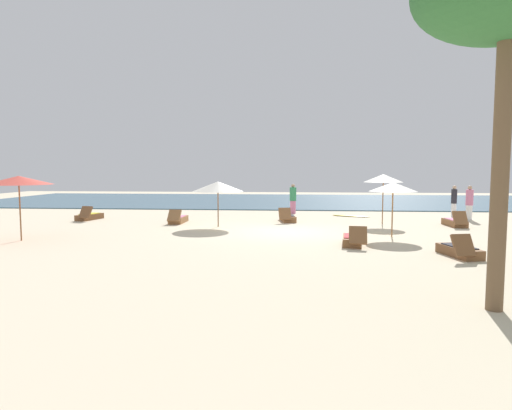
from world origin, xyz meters
TOP-DOWN VIEW (x-y plane):
  - ground_plane at (0.00, 0.00)m, footprint 60.00×60.00m
  - ocean_water at (0.00, 17.00)m, footprint 48.00×16.00m
  - umbrella_0 at (3.89, -0.82)m, footprint 1.76×1.76m
  - umbrella_1 at (4.29, 2.91)m, footprint 1.76×1.76m
  - umbrella_2 at (-9.39, -2.83)m, footprint 2.27×2.27m
  - umbrella_3 at (-3.07, 1.40)m, footprint 2.24×2.24m
  - lounger_0 at (5.00, -4.43)m, footprint 0.95×1.73m
  - lounger_1 at (2.18, -2.73)m, footprint 0.80×1.74m
  - lounger_2 at (-5.20, 2.62)m, footprint 0.60×1.70m
  - lounger_3 at (-0.07, 3.61)m, footprint 0.87×1.75m
  - lounger_4 at (-9.93, 3.42)m, footprint 0.92×1.74m
  - lounger_5 at (7.36, 2.46)m, footprint 0.66×1.68m
  - person_0 at (8.93, 4.98)m, footprint 0.42×0.42m
  - person_2 at (8.65, 6.24)m, footprint 0.32×0.32m
  - person_3 at (0.20, 7.31)m, footprint 0.52×0.52m
  - surfboard at (3.29, 6.10)m, footprint 2.04×1.23m

SIDE VIEW (x-z plane):
  - ground_plane at x=0.00m, z-range 0.00..0.00m
  - ocean_water at x=0.00m, z-range 0.00..0.06m
  - surfboard at x=3.29m, z-range 0.00..0.07m
  - lounger_2 at x=-5.20m, z-range -0.16..0.51m
  - lounger_1 at x=2.18m, z-range -0.17..0.53m
  - lounger_3 at x=-0.07m, z-range -0.18..0.53m
  - lounger_5 at x=7.36m, z-range -0.19..0.54m
  - lounger_4 at x=-9.93m, z-range -0.19..0.54m
  - lounger_0 at x=5.00m, z-range -0.19..0.55m
  - person_3 at x=0.20m, z-range 0.00..1.69m
  - person_2 at x=8.65m, z-range 0.02..1.69m
  - person_0 at x=8.93m, z-range 0.00..1.71m
  - umbrella_3 at x=-3.07m, z-range 0.78..2.76m
  - umbrella_0 at x=3.89m, z-range 0.84..2.88m
  - umbrella_1 at x=4.29m, z-range 0.96..3.26m
  - umbrella_2 at x=-9.39m, z-range 0.99..3.28m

